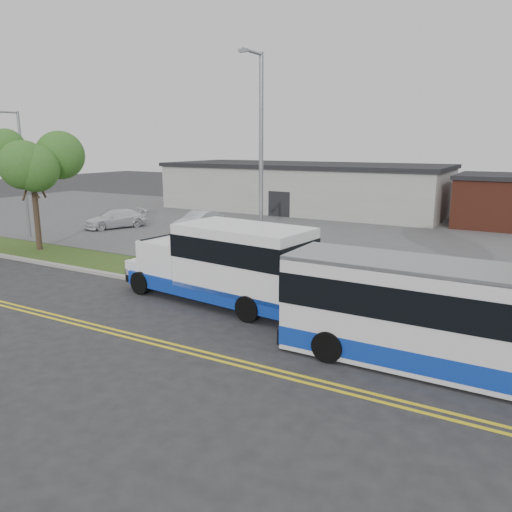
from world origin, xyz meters
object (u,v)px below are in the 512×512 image
Objects in this scene: tree_west at (31,162)px; parked_car_b at (116,219)px; streetlight_near at (260,166)px; shuttle_bus at (227,261)px; streetlight_far at (22,170)px; pedestrian at (204,252)px; transit_bus at (478,323)px; parked_car_a at (199,221)px.

tree_west is 1.54× the size of parked_car_b.
shuttle_bus is (-0.22, -2.22, -3.56)m from streetlight_near.
tree_west is 4.62m from streetlight_far.
shuttle_bus is 1.88× the size of parked_car_b.
pedestrian is (11.14, 0.80, -4.13)m from tree_west.
streetlight_near is 10.61m from transit_bus.
tree_west is 9.12m from parked_car_b.
streetlight_near is 2.12× the size of parked_car_b.
streetlight_near is 0.89× the size of transit_bus.
pedestrian is (-3.64, 3.49, -0.68)m from shuttle_bus.
parked_car_a is (4.50, 9.51, -4.32)m from tree_west.
transit_bus is at bearing -1.92° from parked_car_b.
transit_bus reaches higher than parked_car_a.
parked_car_a is 0.95× the size of parked_car_b.
parked_car_b is (-12.87, 7.01, -0.25)m from pedestrian.
shuttle_bus is at bearing -95.55° from streetlight_near.
transit_bus is 28.61m from parked_car_b.
tree_west is 3.85× the size of pedestrian.
streetlight_near is at bearing -1.80° from tree_west.
streetlight_far is 11.79m from parked_car_a.
streetlight_far reaches higher than parked_car_a.
transit_bus is 2.38× the size of parked_car_b.
streetlight_near reaches higher than pedestrian.
streetlight_far is 28.98m from transit_bus.
transit_bus reaches higher than pedestrian.
tree_west is at bearing 169.20° from transit_bus.
streetlight_near is at bearing 155.07° from transit_bus.
parked_car_a is at bearing 144.17° from transit_bus.
tree_west reaches higher than transit_bus.
parked_car_b is at bearing 154.04° from shuttle_bus.
shuttle_bus is (14.78, -2.69, -3.45)m from tree_west.
transit_bus is at bearing -13.89° from streetlight_far.
streetlight_far reaches higher than parked_car_b.
parked_car_b is at bearing -163.14° from parked_car_a.
tree_west is 15.01m from streetlight_near.
streetlight_far reaches higher than shuttle_bus.
parked_car_a is (-19.48, 14.22, -0.70)m from transit_bus.
pedestrian is at bearing -51.13° from parked_car_a.
streetlight_far is 15.60m from pedestrian.
parked_car_a is at bearing -79.27° from pedestrian.
streetlight_near is at bearing -8.05° from streetlight_far.
streetlight_near is 2.23× the size of parked_car_a.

